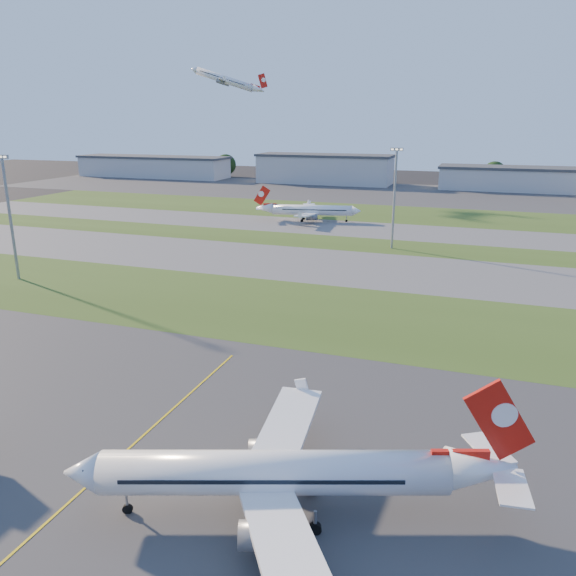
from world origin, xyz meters
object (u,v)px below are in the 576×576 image
at_px(light_mast_centre, 395,192).
at_px(light_mast_west, 9,210).
at_px(airliner_parked, 278,474).
at_px(airliner_taxiing, 311,210).

bearing_deg(light_mast_centre, light_mast_west, -141.34).
bearing_deg(light_mast_centre, airliner_parked, -85.78).
xyz_separation_m(airliner_taxiing, light_mast_west, (-37.67, -88.76, 11.19)).
bearing_deg(airliner_parked, airliner_taxiing, 86.69).
distance_m(airliner_parked, light_mast_centre, 108.13).
relative_size(airliner_parked, airliner_taxiing, 1.06).
bearing_deg(light_mast_west, light_mast_centre, 38.66).
distance_m(airliner_taxiing, light_mast_west, 97.07).
relative_size(light_mast_west, light_mast_centre, 1.00).
bearing_deg(airliner_taxiing, light_mast_west, 55.67).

